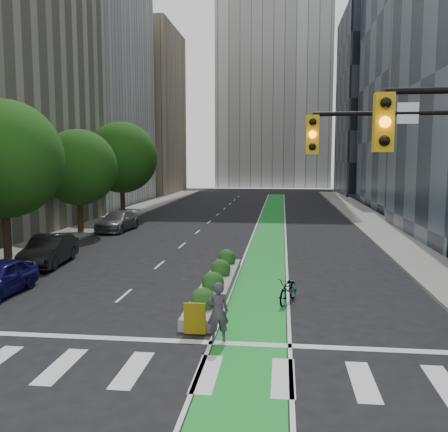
% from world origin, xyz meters
% --- Properties ---
extents(ground, '(160.00, 160.00, 0.00)m').
position_xyz_m(ground, '(0.00, 0.00, 0.00)').
color(ground, black).
rests_on(ground, ground).
extents(sidewalk_left, '(3.60, 90.00, 0.15)m').
position_xyz_m(sidewalk_left, '(-11.80, 25.00, 0.07)').
color(sidewalk_left, gray).
rests_on(sidewalk_left, ground).
extents(sidewalk_right, '(3.60, 90.00, 0.15)m').
position_xyz_m(sidewalk_right, '(11.80, 25.00, 0.07)').
color(sidewalk_right, gray).
rests_on(sidewalk_right, ground).
extents(bike_lane_paint, '(2.20, 70.00, 0.01)m').
position_xyz_m(bike_lane_paint, '(3.00, 30.00, 0.01)').
color(bike_lane_paint, green).
rests_on(bike_lane_paint, ground).
extents(building_lt_mid, '(14.00, 22.00, 48.00)m').
position_xyz_m(building_lt_mid, '(-21.00, 45.00, 24.00)').
color(building_lt_mid, silver).
rests_on(building_lt_mid, ground).
extents(building_tan_far, '(14.00, 16.00, 26.00)m').
position_xyz_m(building_tan_far, '(-20.00, 66.00, 13.00)').
color(building_tan_far, tan).
rests_on(building_tan_far, ground).
extents(building_glass_far, '(14.00, 24.00, 42.00)m').
position_xyz_m(building_glass_far, '(21.00, 45.00, 21.00)').
color(building_glass_far, '#19212D').
rests_on(building_glass_far, ground).
extents(building_dark_end, '(14.00, 18.00, 28.00)m').
position_xyz_m(building_dark_end, '(20.00, 68.00, 14.00)').
color(building_dark_end, black).
rests_on(building_dark_end, ground).
extents(building_distant, '(22.00, 16.00, 70.00)m').
position_xyz_m(building_distant, '(2.00, 90.00, 35.00)').
color(building_distant, silver).
rests_on(building_distant, ground).
extents(tree_mid, '(6.40, 6.40, 8.78)m').
position_xyz_m(tree_mid, '(-11.00, 12.00, 5.57)').
color(tree_mid, black).
rests_on(tree_mid, ground).
extents(tree_midfar, '(5.60, 5.60, 7.76)m').
position_xyz_m(tree_midfar, '(-11.00, 22.00, 4.95)').
color(tree_midfar, black).
rests_on(tree_midfar, ground).
extents(tree_far, '(6.60, 6.60, 9.00)m').
position_xyz_m(tree_far, '(-11.00, 32.00, 5.69)').
color(tree_far, black).
rests_on(tree_far, ground).
extents(median_planter, '(1.20, 10.26, 1.10)m').
position_xyz_m(median_planter, '(1.20, 7.04, 0.37)').
color(median_planter, gray).
rests_on(median_planter, ground).
extents(bicycle, '(1.25, 2.11, 1.05)m').
position_xyz_m(bicycle, '(4.20, 5.81, 0.52)').
color(bicycle, gray).
rests_on(bicycle, ground).
extents(cyclist, '(0.79, 0.64, 1.88)m').
position_xyz_m(cyclist, '(2.00, 1.32, 0.94)').
color(cyclist, '#3D3742').
rests_on(cyclist, ground).
extents(parked_car_left_mid, '(2.11, 4.94, 1.58)m').
position_xyz_m(parked_car_left_mid, '(-8.27, 11.27, 0.79)').
color(parked_car_left_mid, black).
rests_on(parked_car_left_mid, ground).
extents(parked_car_left_far, '(2.46, 5.37, 1.52)m').
position_xyz_m(parked_car_left_far, '(-8.80, 23.98, 0.76)').
color(parked_car_left_far, '#545558').
rests_on(parked_car_left_far, ground).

